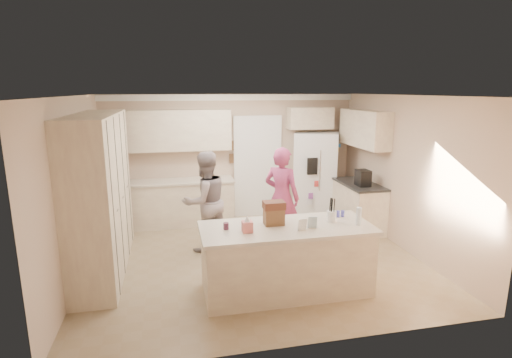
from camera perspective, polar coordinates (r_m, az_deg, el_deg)
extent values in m
cube|color=#8D795A|center=(6.61, -0.21, -11.42)|extent=(5.20, 4.60, 0.02)
cube|color=white|center=(6.03, -0.23, 11.93)|extent=(5.20, 4.60, 0.02)
cube|color=#CAAD93|center=(8.42, -3.50, 3.16)|extent=(5.20, 0.02, 2.60)
cube|color=#CAAD93|center=(4.05, 6.68, -7.47)|extent=(5.20, 0.02, 2.60)
cube|color=#CAAD93|center=(6.21, -24.49, -1.41)|extent=(0.02, 4.60, 2.60)
cube|color=#CAAD93|center=(7.19, 20.58, 0.72)|extent=(0.02, 4.60, 2.60)
cube|color=white|center=(8.26, -3.57, 11.55)|extent=(5.20, 0.08, 0.12)
cube|color=beige|center=(6.37, -21.30, -1.95)|extent=(0.60, 2.60, 2.35)
cube|color=beige|center=(8.21, -11.05, -3.45)|extent=(2.20, 0.60, 0.88)
cube|color=beige|center=(8.09, -11.19, -0.34)|extent=(2.24, 0.63, 0.04)
cube|color=beige|center=(8.06, -11.51, 6.81)|extent=(2.20, 0.35, 0.80)
cube|color=black|center=(8.54, 0.20, 1.61)|extent=(0.90, 0.06, 2.10)
cube|color=white|center=(8.50, 0.25, 1.57)|extent=(1.02, 0.03, 2.22)
cube|color=brown|center=(8.35, -3.35, 4.82)|extent=(0.15, 0.02, 0.20)
cube|color=brown|center=(8.39, -3.32, 2.99)|extent=(0.15, 0.02, 0.20)
cube|color=white|center=(8.72, 8.53, 0.70)|extent=(1.11, 1.00, 1.80)
cube|color=gray|center=(8.40, 9.38, 0.21)|extent=(0.02, 0.02, 1.78)
cube|color=black|center=(8.26, 8.04, 1.82)|extent=(0.22, 0.03, 0.35)
cylinder|color=silver|center=(8.33, 9.13, 1.18)|extent=(0.02, 0.02, 0.85)
cylinder|color=silver|center=(8.37, 9.77, 1.20)|extent=(0.02, 0.02, 0.85)
cube|color=beige|center=(8.56, 7.73, 8.62)|extent=(0.95, 0.35, 0.45)
cube|color=beige|center=(8.08, 14.45, -3.89)|extent=(0.60, 1.20, 0.88)
cube|color=#2D2B28|center=(7.96, 14.56, -0.72)|extent=(0.63, 1.24, 0.04)
cube|color=beige|center=(8.03, 15.21, 6.96)|extent=(0.35, 1.50, 0.70)
cube|color=black|center=(7.73, 15.03, 0.16)|extent=(0.22, 0.28, 0.30)
cube|color=beige|center=(5.50, 4.32, -11.51)|extent=(2.20, 0.90, 0.88)
cube|color=beige|center=(5.33, 4.40, -6.99)|extent=(2.28, 0.96, 0.05)
cylinder|color=white|center=(5.55, 10.74, -5.26)|extent=(0.13, 0.13, 0.15)
cube|color=#DD6E6B|center=(5.08, -1.26, -6.81)|extent=(0.13, 0.13, 0.14)
cone|color=white|center=(5.04, -1.26, -5.63)|extent=(0.08, 0.08, 0.08)
cube|color=brown|center=(5.33, 2.57, -5.40)|extent=(0.26, 0.18, 0.22)
cube|color=#592D1E|center=(5.29, 2.58, -3.75)|extent=(0.28, 0.20, 0.10)
cylinder|color=#59263F|center=(5.19, -4.30, -6.71)|extent=(0.07, 0.07, 0.09)
cube|color=white|center=(5.16, 6.67, -6.47)|extent=(0.12, 0.06, 0.16)
cube|color=silver|center=(5.25, 8.05, -6.16)|extent=(0.12, 0.05, 0.16)
cylinder|color=silver|center=(5.49, 14.47, -5.17)|extent=(0.07, 0.07, 0.24)
cylinder|color=#4041A9|center=(5.77, 11.63, -4.91)|extent=(0.05, 0.05, 0.09)
cylinder|color=#4041A9|center=(5.80, 12.27, -4.85)|extent=(0.05, 0.05, 0.09)
imported|color=gray|center=(6.75, -7.26, -3.21)|extent=(1.02, 0.94, 1.70)
imported|color=#B13D69|center=(6.89, 3.69, -2.63)|extent=(0.76, 0.73, 1.75)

